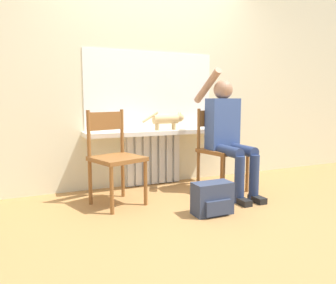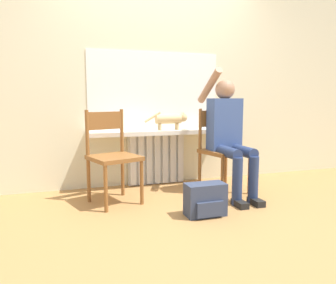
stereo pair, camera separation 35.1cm
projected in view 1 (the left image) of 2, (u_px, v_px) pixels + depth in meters
ground_plane at (200, 214)px, 2.95m from camera, size 12.00×12.00×0.00m
wall_with_window at (150, 72)px, 3.89m from camera, size 7.00×0.06×2.70m
radiator at (153, 159)px, 3.96m from camera, size 0.70×0.08×0.62m
windowsill at (156, 132)px, 3.82m from camera, size 1.66×0.31×0.05m
window_glass at (151, 91)px, 3.89m from camera, size 1.59×0.01×0.91m
chair_left at (115, 155)px, 3.18m from camera, size 0.55×0.55×0.92m
chair_right at (220, 148)px, 3.67m from camera, size 0.52×0.52×0.92m
person at (227, 130)px, 3.54m from camera, size 0.36×1.00×1.36m
cat at (169, 119)px, 3.82m from camera, size 0.52×0.11×0.22m
backpack at (213, 199)px, 2.93m from camera, size 0.35×0.21×0.29m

